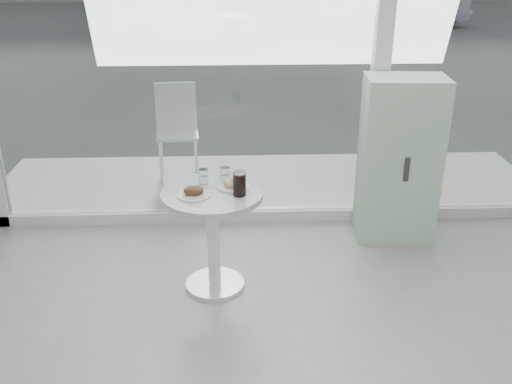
{
  "coord_description": "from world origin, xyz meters",
  "views": [
    {
      "loc": [
        -0.34,
        -1.74,
        2.37
      ],
      "look_at": [
        -0.2,
        1.7,
        0.85
      ],
      "focal_mm": 40.0,
      "sensor_mm": 36.0,
      "label": 1
    }
  ],
  "objects_px": {
    "mint_cabinet": "(399,160)",
    "plate_donut": "(233,185)",
    "water_tumbler_a": "(203,177)",
    "patio_chair": "(177,125)",
    "car_white": "(188,17)",
    "water_tumbler_b": "(225,176)",
    "cola_glass": "(239,184)",
    "main_table": "(213,220)",
    "plate_fritter": "(194,192)",
    "car_silver": "(394,3)"
  },
  "relations": [
    {
      "from": "patio_chair",
      "to": "plate_donut",
      "type": "distance_m",
      "value": 2.13
    },
    {
      "from": "car_white",
      "to": "water_tumbler_b",
      "type": "distance_m",
      "value": 11.09
    },
    {
      "from": "car_white",
      "to": "car_silver",
      "type": "distance_m",
      "value": 6.28
    },
    {
      "from": "main_table",
      "to": "car_white",
      "type": "height_order",
      "value": "car_white"
    },
    {
      "from": "plate_donut",
      "to": "cola_glass",
      "type": "bearing_deg",
      "value": -72.92
    },
    {
      "from": "main_table",
      "to": "plate_donut",
      "type": "distance_m",
      "value": 0.29
    },
    {
      "from": "water_tumbler_b",
      "to": "car_silver",
      "type": "bearing_deg",
      "value": 70.27
    },
    {
      "from": "water_tumbler_b",
      "to": "main_table",
      "type": "bearing_deg",
      "value": -120.88
    },
    {
      "from": "plate_donut",
      "to": "water_tumbler_b",
      "type": "relative_size",
      "value": 1.96
    },
    {
      "from": "cola_glass",
      "to": "mint_cabinet",
      "type": "bearing_deg",
      "value": 31.9
    },
    {
      "from": "mint_cabinet",
      "to": "car_silver",
      "type": "bearing_deg",
      "value": 79.89
    },
    {
      "from": "water_tumbler_a",
      "to": "water_tumbler_b",
      "type": "relative_size",
      "value": 0.94
    },
    {
      "from": "patio_chair",
      "to": "car_white",
      "type": "bearing_deg",
      "value": 87.82
    },
    {
      "from": "car_silver",
      "to": "mint_cabinet",
      "type": "bearing_deg",
      "value": 147.0
    },
    {
      "from": "water_tumbler_a",
      "to": "mint_cabinet",
      "type": "bearing_deg",
      "value": 21.43
    },
    {
      "from": "plate_fritter",
      "to": "water_tumbler_b",
      "type": "height_order",
      "value": "water_tumbler_b"
    },
    {
      "from": "water_tumbler_b",
      "to": "cola_glass",
      "type": "relative_size",
      "value": 0.7
    },
    {
      "from": "mint_cabinet",
      "to": "patio_chair",
      "type": "xyz_separation_m",
      "value": [
        -1.97,
        1.34,
        -0.09
      ]
    },
    {
      "from": "patio_chair",
      "to": "water_tumbler_b",
      "type": "relative_size",
      "value": 8.19
    },
    {
      "from": "car_white",
      "to": "plate_fritter",
      "type": "bearing_deg",
      "value": -169.76
    },
    {
      "from": "main_table",
      "to": "mint_cabinet",
      "type": "distance_m",
      "value": 1.73
    },
    {
      "from": "water_tumbler_b",
      "to": "cola_glass",
      "type": "bearing_deg",
      "value": -65.0
    },
    {
      "from": "cola_glass",
      "to": "car_silver",
      "type": "bearing_deg",
      "value": 70.95
    },
    {
      "from": "water_tumbler_b",
      "to": "cola_glass",
      "type": "distance_m",
      "value": 0.24
    },
    {
      "from": "main_table",
      "to": "plate_donut",
      "type": "relative_size",
      "value": 3.27
    },
    {
      "from": "water_tumbler_a",
      "to": "cola_glass",
      "type": "bearing_deg",
      "value": -39.29
    },
    {
      "from": "car_white",
      "to": "cola_glass",
      "type": "relative_size",
      "value": 21.83
    },
    {
      "from": "mint_cabinet",
      "to": "plate_donut",
      "type": "distance_m",
      "value": 1.56
    },
    {
      "from": "water_tumbler_a",
      "to": "patio_chair",
      "type": "bearing_deg",
      "value": 100.63
    },
    {
      "from": "main_table",
      "to": "plate_fritter",
      "type": "xyz_separation_m",
      "value": [
        -0.12,
        -0.07,
        0.25
      ]
    },
    {
      "from": "main_table",
      "to": "water_tumbler_a",
      "type": "bearing_deg",
      "value": 113.9
    },
    {
      "from": "patio_chair",
      "to": "plate_fritter",
      "type": "bearing_deg",
      "value": -87.16
    },
    {
      "from": "main_table",
      "to": "patio_chair",
      "type": "xyz_separation_m",
      "value": [
        -0.43,
        2.11,
        0.06
      ]
    },
    {
      "from": "mint_cabinet",
      "to": "main_table",
      "type": "bearing_deg",
      "value": -148.78
    },
    {
      "from": "plate_fritter",
      "to": "water_tumbler_a",
      "type": "xyz_separation_m",
      "value": [
        0.05,
        0.21,
        0.02
      ]
    },
    {
      "from": "water_tumbler_a",
      "to": "water_tumbler_b",
      "type": "height_order",
      "value": "water_tumbler_b"
    },
    {
      "from": "car_white",
      "to": "water_tumbler_b",
      "type": "bearing_deg",
      "value": -168.6
    },
    {
      "from": "cola_glass",
      "to": "plate_fritter",
      "type": "bearing_deg",
      "value": 179.79
    },
    {
      "from": "mint_cabinet",
      "to": "car_white",
      "type": "relative_size",
      "value": 0.37
    },
    {
      "from": "mint_cabinet",
      "to": "plate_fritter",
      "type": "relative_size",
      "value": 6.04
    },
    {
      "from": "mint_cabinet",
      "to": "patio_chair",
      "type": "height_order",
      "value": "mint_cabinet"
    },
    {
      "from": "plate_fritter",
      "to": "plate_donut",
      "type": "relative_size",
      "value": 0.98
    },
    {
      "from": "car_white",
      "to": "plate_donut",
      "type": "height_order",
      "value": "car_white"
    },
    {
      "from": "water_tumbler_b",
      "to": "plate_donut",
      "type": "bearing_deg",
      "value": -53.48
    },
    {
      "from": "main_table",
      "to": "car_silver",
      "type": "height_order",
      "value": "car_silver"
    },
    {
      "from": "mint_cabinet",
      "to": "patio_chair",
      "type": "distance_m",
      "value": 2.38
    },
    {
      "from": "plate_fritter",
      "to": "patio_chair",
      "type": "bearing_deg",
      "value": 98.22
    },
    {
      "from": "car_white",
      "to": "water_tumbler_a",
      "type": "xyz_separation_m",
      "value": [
        0.88,
        -11.05,
        0.18
      ]
    },
    {
      "from": "water_tumbler_a",
      "to": "water_tumbler_b",
      "type": "xyz_separation_m",
      "value": [
        0.15,
        0.01,
        0.0
      ]
    },
    {
      "from": "car_silver",
      "to": "plate_donut",
      "type": "xyz_separation_m",
      "value": [
        -4.74,
        -13.46,
        0.06
      ]
    }
  ]
}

